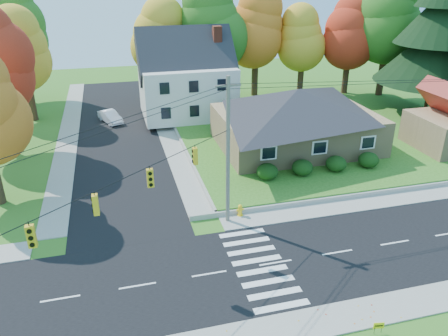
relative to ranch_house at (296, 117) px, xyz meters
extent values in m
plane|color=#3D7923|center=(-8.00, -16.00, -3.27)|extent=(120.00, 120.00, 0.00)
cube|color=black|center=(-8.00, -16.00, -3.26)|extent=(90.00, 8.00, 0.02)
cube|color=black|center=(-16.00, 10.00, -3.25)|extent=(8.00, 44.00, 0.02)
cube|color=#9C9A90|center=(-8.00, -11.00, -3.23)|extent=(90.00, 2.00, 0.08)
cube|color=#9C9A90|center=(-8.00, -21.00, -3.23)|extent=(90.00, 2.00, 0.08)
cube|color=#3D7923|center=(5.00, 5.00, -3.02)|extent=(30.00, 30.00, 0.50)
cube|color=tan|center=(0.00, 0.00, -1.17)|extent=(14.00, 10.00, 3.20)
pyramid|color=#26262B|center=(0.00, 0.00, 1.53)|extent=(14.60, 10.60, 2.20)
cube|color=silver|center=(-8.00, 12.00, 0.03)|extent=(10.00, 8.00, 5.60)
pyramid|color=#26262B|center=(-8.00, 12.00, 4.03)|extent=(10.40, 8.40, 2.40)
cube|color=brown|center=(-4.50, 12.00, 2.03)|extent=(0.90, 0.90, 9.60)
ellipsoid|color=#163A10|center=(-5.00, -6.20, -2.13)|extent=(1.70, 1.70, 1.27)
ellipsoid|color=#163A10|center=(-2.00, -6.20, -2.13)|extent=(1.70, 1.70, 1.27)
ellipsoid|color=#163A10|center=(1.00, -6.20, -2.13)|extent=(1.70, 1.70, 1.27)
ellipsoid|color=#163A10|center=(4.00, -6.20, -2.13)|extent=(1.70, 1.70, 1.27)
cylinder|color=#666059|center=(-9.50, -10.80, 1.73)|extent=(0.26, 0.26, 10.00)
cube|color=#666059|center=(-9.50, -10.80, 6.13)|extent=(1.60, 0.12, 0.12)
cube|color=gold|center=(-20.00, -19.20, 2.68)|extent=(0.34, 0.26, 1.00)
cube|color=gold|center=(-17.50, -17.20, 2.68)|extent=(0.26, 0.34, 1.00)
cube|color=gold|center=(-14.80, -15.05, 2.68)|extent=(0.34, 0.26, 1.00)
cube|color=gold|center=(-12.00, -12.80, 2.68)|extent=(0.26, 0.34, 1.00)
cylinder|color=black|center=(-16.00, -16.00, 3.33)|extent=(13.02, 10.43, 0.04)
cylinder|color=#3F2A19|center=(-10.00, 18.00, -0.07)|extent=(0.80, 0.80, 5.40)
sphere|color=gold|center=(-10.00, 18.00, 3.83)|extent=(6.72, 6.72, 6.72)
sphere|color=gold|center=(-10.00, 18.00, 5.51)|extent=(5.91, 5.91, 5.91)
sphere|color=gold|center=(-10.00, 18.00, 7.19)|extent=(5.11, 5.11, 5.11)
cylinder|color=#3F2A19|center=(-4.00, 17.00, 0.38)|extent=(0.86, 0.86, 6.30)
sphere|color=#306E1E|center=(-4.00, 17.00, 4.93)|extent=(7.84, 7.84, 7.84)
sphere|color=#306E1E|center=(-4.00, 17.00, 6.89)|extent=(6.90, 6.90, 6.90)
sphere|color=#306E1E|center=(-4.00, 17.00, 8.85)|extent=(5.96, 5.96, 5.96)
cylinder|color=#3F2A19|center=(2.00, 18.00, 0.16)|extent=(0.83, 0.83, 5.85)
sphere|color=orange|center=(2.00, 18.00, 4.38)|extent=(7.28, 7.28, 7.28)
sphere|color=orange|center=(2.00, 18.00, 6.20)|extent=(6.41, 6.41, 6.41)
sphere|color=orange|center=(2.00, 18.00, 8.02)|extent=(5.53, 5.53, 5.53)
cylinder|color=#3F2A19|center=(8.00, 17.00, -0.29)|extent=(0.77, 0.77, 4.95)
sphere|color=gold|center=(8.00, 17.00, 3.28)|extent=(6.16, 6.16, 6.16)
sphere|color=gold|center=(8.00, 17.00, 4.82)|extent=(5.42, 5.42, 5.42)
sphere|color=gold|center=(8.00, 17.00, 6.36)|extent=(4.68, 4.68, 4.68)
cylinder|color=#3F2A19|center=(14.00, 16.00, -0.07)|extent=(0.80, 0.80, 5.40)
sphere|color=#B42A16|center=(14.00, 16.00, 3.83)|extent=(6.72, 6.72, 6.72)
sphere|color=#B42A16|center=(14.00, 16.00, 5.51)|extent=(5.91, 5.91, 5.91)
sphere|color=#B42A16|center=(14.00, 16.00, 7.19)|extent=(5.11, 5.11, 5.11)
cylinder|color=#3F2A19|center=(18.00, 14.00, 0.61)|extent=(0.89, 0.89, 6.75)
sphere|color=#306E1E|center=(18.00, 14.00, 5.48)|extent=(8.40, 8.40, 8.40)
sphere|color=#306E1E|center=(18.00, 14.00, 7.58)|extent=(7.39, 7.39, 7.39)
cylinder|color=#3F2A19|center=(19.00, 6.00, -1.33)|extent=(0.40, 0.40, 2.88)
cone|color=black|center=(19.00, 6.00, 4.11)|extent=(12.80, 12.80, 6.72)
cone|color=black|center=(19.00, 6.00, 7.95)|extent=(9.60, 9.60, 6.08)
cylinder|color=#3F2A19|center=(-26.00, 6.00, -0.34)|extent=(0.83, 0.83, 5.85)
cylinder|color=#3F2A19|center=(-25.00, 16.00, -0.57)|extent=(0.80, 0.80, 5.40)
sphere|color=gold|center=(-25.00, 16.00, 3.33)|extent=(6.72, 6.72, 6.72)
sphere|color=gold|center=(-25.00, 16.00, 5.01)|extent=(5.91, 5.91, 5.91)
sphere|color=gold|center=(-25.00, 16.00, 6.69)|extent=(5.11, 5.11, 5.11)
cylinder|color=#3F2A19|center=(-27.00, 24.00, -0.12)|extent=(0.86, 0.86, 6.30)
sphere|color=#306E1E|center=(-27.00, 24.00, 4.43)|extent=(7.84, 7.84, 7.84)
sphere|color=#306E1E|center=(-27.00, 24.00, 6.39)|extent=(6.90, 6.90, 6.90)
sphere|color=#306E1E|center=(-27.00, 24.00, 8.35)|extent=(5.96, 5.96, 5.96)
imported|color=white|center=(-16.65, 12.81, -2.59)|extent=(2.80, 4.20, 1.31)
cylinder|color=yellow|center=(-8.48, -10.38, -3.21)|extent=(0.41, 0.41, 0.11)
cylinder|color=yellow|center=(-8.48, -10.38, -2.87)|extent=(0.27, 0.27, 0.63)
sphere|color=yellow|center=(-8.48, -10.38, -2.49)|extent=(0.30, 0.30, 0.30)
cylinder|color=yellow|center=(-8.48, -10.38, -2.75)|extent=(0.52, 0.16, 0.14)
cylinder|color=black|center=(-5.47, -22.33, -3.05)|extent=(0.02, 0.02, 0.43)
cylinder|color=black|center=(-5.09, -22.33, -3.05)|extent=(0.02, 0.02, 0.43)
cube|color=#FFEB0C|center=(-5.28, -22.33, -2.79)|extent=(0.52, 0.12, 0.35)
camera|label=1|loc=(-16.28, -35.47, 12.49)|focal=35.00mm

